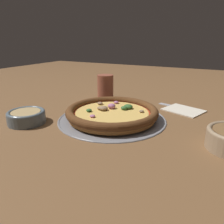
{
  "coord_description": "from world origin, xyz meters",
  "views": [
    {
      "loc": [
        -0.33,
        0.62,
        0.27
      ],
      "look_at": [
        0.0,
        0.0,
        0.03
      ],
      "focal_mm": 35.0,
      "sensor_mm": 36.0,
      "label": 1
    }
  ],
  "objects_px": {
    "pizza": "(112,112)",
    "napkin": "(184,110)",
    "bowl_near": "(26,116)",
    "fork": "(175,106)",
    "drinking_cup": "(105,87)",
    "pizza_tray": "(112,119)"
  },
  "relations": [
    {
      "from": "drinking_cup",
      "to": "fork",
      "type": "height_order",
      "value": "drinking_cup"
    },
    {
      "from": "pizza_tray",
      "to": "bowl_near",
      "type": "relative_size",
      "value": 3.06
    },
    {
      "from": "pizza",
      "to": "fork",
      "type": "relative_size",
      "value": 1.96
    },
    {
      "from": "pizza_tray",
      "to": "bowl_near",
      "type": "distance_m",
      "value": 0.28
    },
    {
      "from": "bowl_near",
      "to": "fork",
      "type": "relative_size",
      "value": 0.75
    },
    {
      "from": "bowl_near",
      "to": "napkin",
      "type": "bearing_deg",
      "value": -139.59
    },
    {
      "from": "pizza",
      "to": "fork",
      "type": "distance_m",
      "value": 0.3
    },
    {
      "from": "bowl_near",
      "to": "fork",
      "type": "bearing_deg",
      "value": -134.04
    },
    {
      "from": "pizza_tray",
      "to": "fork",
      "type": "height_order",
      "value": "pizza_tray"
    },
    {
      "from": "bowl_near",
      "to": "pizza",
      "type": "bearing_deg",
      "value": -145.56
    },
    {
      "from": "pizza_tray",
      "to": "napkin",
      "type": "distance_m",
      "value": 0.29
    },
    {
      "from": "bowl_near",
      "to": "napkin",
      "type": "xyz_separation_m",
      "value": [
        -0.43,
        -0.37,
        -0.02
      ]
    },
    {
      "from": "pizza_tray",
      "to": "napkin",
      "type": "bearing_deg",
      "value": -133.72
    },
    {
      "from": "pizza",
      "to": "napkin",
      "type": "bearing_deg",
      "value": -133.8
    },
    {
      "from": "pizza",
      "to": "drinking_cup",
      "type": "xyz_separation_m",
      "value": [
        0.15,
        -0.23,
        0.03
      ]
    },
    {
      "from": "pizza_tray",
      "to": "napkin",
      "type": "relative_size",
      "value": 2.22
    },
    {
      "from": "drinking_cup",
      "to": "pizza_tray",
      "type": "bearing_deg",
      "value": 123.82
    },
    {
      "from": "pizza",
      "to": "bowl_near",
      "type": "bearing_deg",
      "value": 34.44
    },
    {
      "from": "pizza_tray",
      "to": "drinking_cup",
      "type": "xyz_separation_m",
      "value": [
        0.15,
        -0.23,
        0.05
      ]
    },
    {
      "from": "drinking_cup",
      "to": "fork",
      "type": "distance_m",
      "value": 0.32
    },
    {
      "from": "pizza",
      "to": "napkin",
      "type": "height_order",
      "value": "pizza"
    },
    {
      "from": "pizza_tray",
      "to": "drinking_cup",
      "type": "distance_m",
      "value": 0.28
    }
  ]
}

